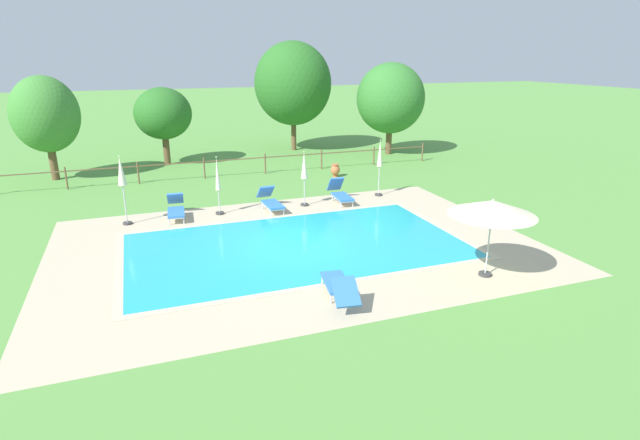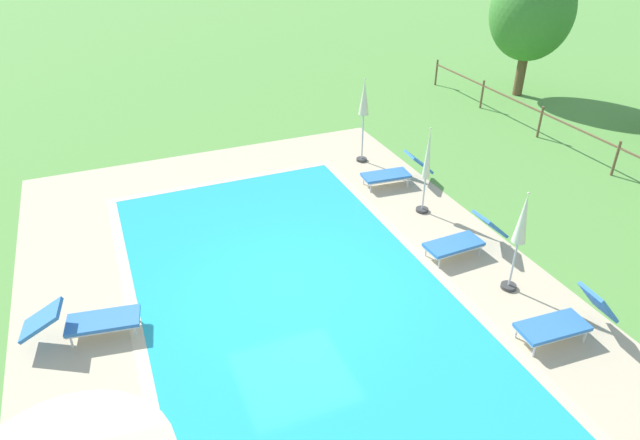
# 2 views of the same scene
# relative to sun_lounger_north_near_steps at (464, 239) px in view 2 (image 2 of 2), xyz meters

# --- Properties ---
(ground_plane) EXTENTS (160.00, 160.00, 0.00)m
(ground_plane) POSITION_rel_sun_lounger_north_near_steps_xyz_m (-0.21, -4.07, -0.38)
(ground_plane) COLOR #599342
(pool_deck_paving) EXTENTS (15.24, 10.64, 0.01)m
(pool_deck_paving) POSITION_rel_sun_lounger_north_near_steps_xyz_m (-0.21, -4.07, -0.38)
(pool_deck_paving) COLOR #BCAD8E
(pool_deck_paving) RESTS_ON ground
(swimming_pool_water) EXTENTS (10.57, 5.97, 0.01)m
(swimming_pool_water) POSITION_rel_sun_lounger_north_near_steps_xyz_m (-0.21, -4.07, -0.38)
(swimming_pool_water) COLOR #23A8C1
(swimming_pool_water) RESTS_ON ground
(pool_coping_rim) EXTENTS (11.05, 6.45, 0.01)m
(pool_coping_rim) POSITION_rel_sun_lounger_north_near_steps_xyz_m (-0.21, -4.07, -0.37)
(pool_coping_rim) COLOR beige
(pool_coping_rim) RESTS_ON ground
(sun_lounger_north_near_steps) EXTENTS (0.69, 1.98, 0.90)m
(sun_lounger_north_near_steps) POSITION_rel_sun_lounger_north_near_steps_xyz_m (0.00, 0.00, 0.00)
(sun_lounger_north_near_steps) COLOR #3370BC
(sun_lounger_north_near_steps) RESTS_ON ground
(sun_lounger_north_mid) EXTENTS (0.91, 2.11, 0.78)m
(sun_lounger_north_mid) POSITION_rel_sun_lounger_north_near_steps_xyz_m (-0.34, -7.99, -0.02)
(sun_lounger_north_mid) COLOR #3370BC
(sun_lounger_north_mid) RESTS_ON ground
(sun_lounger_north_far) EXTENTS (0.76, 2.01, 0.88)m
(sun_lounger_north_far) POSITION_rel_sun_lounger_north_near_steps_xyz_m (-3.62, 0.26, -0.00)
(sun_lounger_north_far) COLOR #3370BC
(sun_lounger_north_far) RESTS_ON ground
(sun_lounger_north_end) EXTENTS (0.71, 1.91, 0.97)m
(sun_lounger_north_end) POSITION_rel_sun_lounger_north_near_steps_xyz_m (3.02, 0.08, 0.01)
(sun_lounger_north_end) COLOR #3370BC
(sun_lounger_north_end) RESTS_ON ground
(patio_umbrella_closed_row_mid_west) EXTENTS (0.32, 0.32, 2.27)m
(patio_umbrella_closed_row_mid_west) POSITION_rel_sun_lounger_north_near_steps_xyz_m (-2.00, 0.16, 0.98)
(patio_umbrella_closed_row_mid_west) COLOR #383838
(patio_umbrella_closed_row_mid_west) RESTS_ON ground
(patio_umbrella_closed_row_centre) EXTENTS (0.32, 0.32, 2.54)m
(patio_umbrella_closed_row_centre) POSITION_rel_sun_lounger_north_near_steps_xyz_m (-5.37, 0.09, 1.42)
(patio_umbrella_closed_row_centre) COLOR #383838
(patio_umbrella_closed_row_centre) RESTS_ON ground
(patio_umbrella_closed_row_mid_east) EXTENTS (0.32, 0.32, 2.25)m
(patio_umbrella_closed_row_mid_east) POSITION_rel_sun_lounger_north_near_steps_xyz_m (1.45, 0.12, 1.12)
(patio_umbrella_closed_row_mid_east) COLOR #383838
(patio_umbrella_closed_row_mid_east) RESTS_ON ground
(tree_far_west) EXTENTS (3.09, 3.09, 4.99)m
(tree_far_west) POSITION_rel_sun_lounger_north_near_steps_xyz_m (-8.66, 8.63, 2.79)
(tree_far_west) COLOR brown
(tree_far_west) RESTS_ON ground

